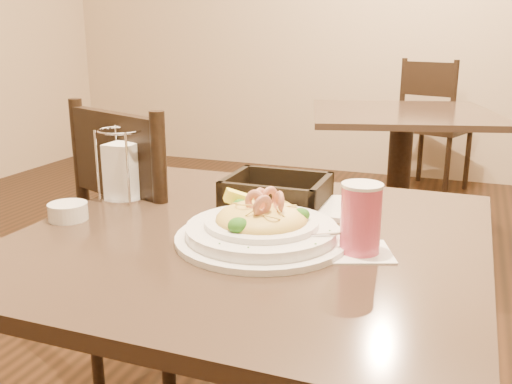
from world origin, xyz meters
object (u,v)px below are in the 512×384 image
(dining_chair_near, at_px, (162,253))
(dining_chair_far, at_px, (433,122))
(main_table, at_px, (253,333))
(napkin_caddy, at_px, (123,169))
(drink_glass, at_px, (361,219))
(background_table, at_px, (400,154))
(butter_ramekin, at_px, (68,211))
(side_plate, at_px, (341,208))
(pasta_bowl, at_px, (261,227))
(bread_basket, at_px, (277,194))

(dining_chair_near, bearing_deg, dining_chair_far, -78.29)
(main_table, bearing_deg, napkin_caddy, 162.75)
(main_table, bearing_deg, dining_chair_near, 141.92)
(dining_chair_far, relative_size, drink_glass, 6.24)
(background_table, xyz_separation_m, drink_glass, (0.16, -2.00, 0.29))
(butter_ramekin, bearing_deg, dining_chair_far, 80.32)
(background_table, distance_m, dining_chair_near, 1.72)
(drink_glass, bearing_deg, napkin_caddy, 166.27)
(side_plate, bearing_deg, pasta_bowl, -112.10)
(pasta_bowl, bearing_deg, side_plate, 67.90)
(background_table, relative_size, butter_ramekin, 13.31)
(dining_chair_far, xyz_separation_m, napkin_caddy, (-0.52, -2.99, 0.29))
(side_plate, bearing_deg, background_table, 92.44)
(bread_basket, bearing_deg, side_plate, -1.36)
(dining_chair_near, height_order, drink_glass, dining_chair_near)
(main_table, relative_size, butter_ramekin, 10.82)
(bread_basket, bearing_deg, main_table, -84.41)
(background_table, relative_size, dining_chair_far, 1.19)
(drink_glass, bearing_deg, dining_chair_far, 91.46)
(dining_chair_near, xyz_separation_m, pasta_bowl, (0.43, -0.35, 0.25))
(bread_basket, bearing_deg, drink_glass, -44.99)
(bread_basket, bearing_deg, pasta_bowl, -77.76)
(dining_chair_far, height_order, drink_glass, dining_chair_far)
(pasta_bowl, distance_m, butter_ramekin, 0.43)
(drink_glass, relative_size, bread_basket, 0.65)
(main_table, distance_m, side_plate, 0.34)
(main_table, xyz_separation_m, dining_chair_far, (0.14, 3.11, 0.01))
(dining_chair_near, xyz_separation_m, dining_chair_far, (0.54, 2.80, 0.00))
(napkin_caddy, bearing_deg, butter_ramekin, -97.16)
(background_table, xyz_separation_m, bread_basket, (-0.08, -1.76, 0.25))
(dining_chair_near, bearing_deg, napkin_caddy, 118.32)
(bread_basket, xyz_separation_m, side_plate, (0.16, -0.00, -0.02))
(side_plate, distance_m, butter_ramekin, 0.60)
(drink_glass, bearing_deg, pasta_bowl, -176.75)
(bread_basket, relative_size, butter_ramekin, 2.77)
(napkin_caddy, bearing_deg, side_plate, 10.14)
(bread_basket, distance_m, side_plate, 0.16)
(pasta_bowl, bearing_deg, dining_chair_near, 140.86)
(drink_glass, relative_size, side_plate, 0.84)
(napkin_caddy, xyz_separation_m, side_plate, (0.51, 0.09, -0.07))
(dining_chair_far, distance_m, butter_ramekin, 3.22)
(dining_chair_far, bearing_deg, side_plate, 109.73)
(dining_chair_far, xyz_separation_m, bread_basket, (-0.16, -2.89, 0.24))
(background_table, height_order, bread_basket, bread_basket)
(background_table, bearing_deg, main_table, -91.74)
(butter_ramekin, bearing_deg, drink_glass, 3.10)
(main_table, xyz_separation_m, side_plate, (0.13, 0.21, 0.23))
(butter_ramekin, bearing_deg, background_table, 77.24)
(background_table, height_order, dining_chair_near, dining_chair_near)
(dining_chair_near, distance_m, pasta_bowl, 0.61)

